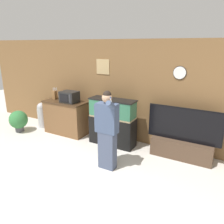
{
  "coord_description": "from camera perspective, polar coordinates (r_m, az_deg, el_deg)",
  "views": [
    {
      "loc": [
        2.37,
        -2.31,
        2.48
      ],
      "look_at": [
        0.13,
        1.69,
        1.05
      ],
      "focal_mm": 35.0,
      "sensor_mm": 36.0,
      "label": 1
    }
  ],
  "objects": [
    {
      "name": "knife_block",
      "position": [
        6.53,
        -14.76,
        4.37
      ],
      "size": [
        0.11,
        0.12,
        0.34
      ],
      "color": "brown",
      "rests_on": "counter_island"
    },
    {
      "name": "aquarium_on_stand",
      "position": [
        5.5,
        0.12,
        -2.65
      ],
      "size": [
        1.18,
        0.41,
        1.2
      ],
      "color": "black",
      "rests_on": "ground_plane"
    },
    {
      "name": "trash_bin",
      "position": [
        7.07,
        -17.74,
        -0.63
      ],
      "size": [
        0.29,
        0.29,
        0.78
      ],
      "color": "#B7B7BC",
      "rests_on": "ground_plane"
    },
    {
      "name": "potted_plant",
      "position": [
        6.95,
        -23.24,
        -1.96
      ],
      "size": [
        0.53,
        0.53,
        0.63
      ],
      "color": "#4C4C51",
      "rests_on": "ground_plane"
    },
    {
      "name": "microwave",
      "position": [
        6.08,
        -11.08,
        3.91
      ],
      "size": [
        0.46,
        0.36,
        0.3
      ],
      "color": "black",
      "rests_on": "counter_island"
    },
    {
      "name": "person_standing",
      "position": [
        4.36,
        -1.36,
        -4.59
      ],
      "size": [
        0.52,
        0.39,
        1.64
      ],
      "color": "#424C66",
      "rests_on": "ground_plane"
    },
    {
      "name": "tv_on_stand",
      "position": [
        5.19,
        17.79,
        -7.87
      ],
      "size": [
        1.6,
        0.4,
        1.18
      ],
      "color": "#4C3828",
      "rests_on": "ground_plane"
    },
    {
      "name": "wall_back_paneled",
      "position": [
        5.65,
        3.82,
        5.26
      ],
      "size": [
        10.0,
        0.08,
        2.6
      ],
      "color": "brown",
      "rests_on": "ground_plane"
    },
    {
      "name": "counter_island",
      "position": [
        6.39,
        -11.9,
        -1.33
      ],
      "size": [
        1.26,
        0.6,
        0.95
      ],
      "color": "brown",
      "rests_on": "ground_plane"
    },
    {
      "name": "ground_plane",
      "position": [
        4.13,
        -14.0,
        -20.15
      ],
      "size": [
        18.0,
        18.0,
        0.0
      ],
      "primitive_type": "plane",
      "color": "beige"
    }
  ]
}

